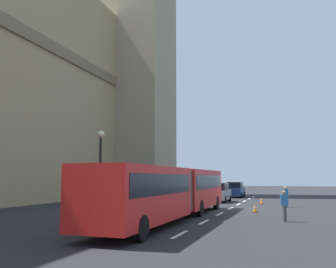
# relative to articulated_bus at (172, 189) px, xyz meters

# --- Properties ---
(ground_plane) EXTENTS (160.00, 160.00, 0.00)m
(ground_plane) POSITION_rel_articulated_bus_xyz_m (8.23, -1.99, -1.75)
(ground_plane) COLOR #262628
(lane_centre_marking) EXTENTS (34.40, 0.16, 0.01)m
(lane_centre_marking) POSITION_rel_articulated_bus_xyz_m (10.99, -1.99, -1.74)
(lane_centre_marking) COLOR silver
(lane_centre_marking) RESTS_ON ground_plane
(articulated_bus) EXTENTS (17.93, 2.54, 2.90)m
(articulated_bus) POSITION_rel_articulated_bus_xyz_m (0.00, 0.00, 0.00)
(articulated_bus) COLOR red
(articulated_bus) RESTS_ON ground_plane
(sedan_lead) EXTENTS (4.40, 1.86, 1.85)m
(sedan_lead) POSITION_rel_articulated_bus_xyz_m (15.79, 0.22, -0.83)
(sedan_lead) COLOR gray
(sedan_lead) RESTS_ON ground_plane
(sedan_trailing) EXTENTS (4.40, 1.86, 1.85)m
(sedan_trailing) POSITION_rel_articulated_bus_xyz_m (24.65, -0.17, -0.83)
(sedan_trailing) COLOR navy
(sedan_trailing) RESTS_ON ground_plane
(traffic_cone_west) EXTENTS (0.36, 0.36, 0.58)m
(traffic_cone_west) POSITION_rel_articulated_bus_xyz_m (6.02, -4.11, -1.46)
(traffic_cone_west) COLOR black
(traffic_cone_west) RESTS_ON ground_plane
(traffic_cone_middle) EXTENTS (0.36, 0.36, 0.58)m
(traffic_cone_middle) POSITION_rel_articulated_bus_xyz_m (14.58, -3.93, -1.46)
(traffic_cone_middle) COLOR black
(traffic_cone_middle) RESTS_ON ground_plane
(street_lamp) EXTENTS (0.44, 0.44, 5.27)m
(street_lamp) POSITION_rel_articulated_bus_xyz_m (-0.33, 4.51, 1.31)
(street_lamp) COLOR black
(street_lamp) RESTS_ON ground_plane
(pedestrian_near_cones) EXTENTS (0.36, 0.43, 1.69)m
(pedestrian_near_cones) POSITION_rel_articulated_bus_xyz_m (0.99, -6.15, -0.83)
(pedestrian_near_cones) COLOR #333333
(pedestrian_near_cones) RESTS_ON ground_plane
(pedestrian_by_kerb) EXTENTS (0.36, 0.43, 1.69)m
(pedestrian_by_kerb) POSITION_rel_articulated_bus_xyz_m (11.09, -6.09, -0.83)
(pedestrian_by_kerb) COLOR #333333
(pedestrian_by_kerb) RESTS_ON ground_plane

